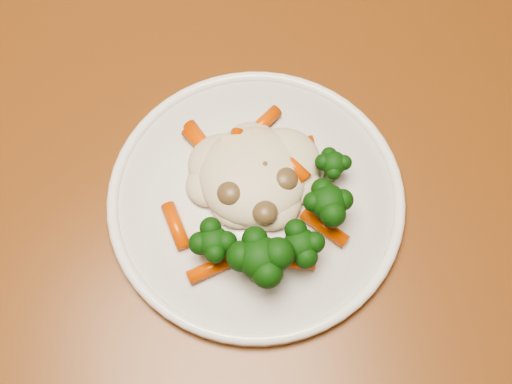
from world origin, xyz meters
The scene contains 3 objects.
dining_table centered at (-0.11, 0.32, 0.66)m, with size 1.30×0.89×0.75m.
plate centered at (-0.03, 0.33, 0.76)m, with size 0.25×0.25×0.01m, color white.
meal centered at (-0.03, 0.32, 0.78)m, with size 0.17×0.18×0.05m.
Camera 1 is at (-0.07, 0.11, 1.26)m, focal length 45.00 mm.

